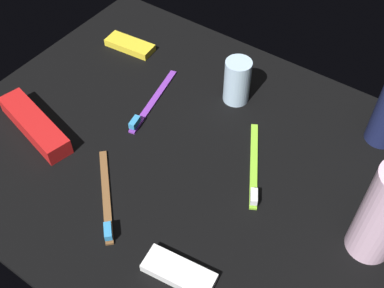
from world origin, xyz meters
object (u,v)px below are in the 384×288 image
snack_bar_white (179,272)px  deodorant_stick (237,81)px  toothbrush_brown (106,199)px  toothpaste_box_red (35,125)px  snack_bar_yellow (130,45)px  toothbrush_purple (151,103)px  toothbrush_lime (254,168)px

snack_bar_white → deodorant_stick: bearing=-78.3°
snack_bar_white → toothbrush_brown: bearing=-19.2°
toothpaste_box_red → snack_bar_yellow: 28.03cm
snack_bar_yellow → snack_bar_white: bearing=132.0°
deodorant_stick → snack_bar_white: bearing=109.3°
toothbrush_purple → snack_bar_white: 34.61cm
snack_bar_white → snack_bar_yellow: 52.57cm
toothbrush_brown → snack_bar_white: bearing=168.4°
snack_bar_yellow → toothpaste_box_red: bearing=87.8°
toothbrush_purple → toothbrush_brown: size_ratio=1.31×
snack_bar_white → toothbrush_lime: bearing=-95.6°
toothbrush_brown → snack_bar_white: 17.09cm
toothbrush_lime → snack_bar_yellow: toothbrush_lime is taller
toothbrush_lime → snack_bar_yellow: (37.96, -13.29, 0.14)cm
snack_bar_yellow → deodorant_stick: bearing=173.9°
toothbrush_lime → snack_bar_white: toothbrush_lime is taller
deodorant_stick → toothbrush_brown: bearing=82.1°
toothbrush_lime → snack_bar_yellow: bearing=-19.3°
toothbrush_lime → toothpaste_box_red: 39.24cm
deodorant_stick → snack_bar_white: deodorant_stick is taller
deodorant_stick → snack_bar_yellow: size_ratio=0.85×
toothpaste_box_red → snack_bar_yellow: (1.58, -27.97, -0.85)cm
toothbrush_lime → toothpaste_box_red: toothpaste_box_red is taller
deodorant_stick → snack_bar_yellow: bearing=-0.7°
toothbrush_lime → toothbrush_purple: same height
toothbrush_brown → toothbrush_lime: bearing=-130.3°
snack_bar_white → snack_bar_yellow: bearing=-50.1°
toothbrush_lime → toothbrush_purple: bearing=-5.6°
deodorant_stick → toothbrush_lime: bearing=131.6°
toothpaste_box_red → snack_bar_yellow: size_ratio=1.69×
deodorant_stick → toothbrush_lime: size_ratio=0.54×
toothbrush_brown → snack_bar_yellow: size_ratio=1.31×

